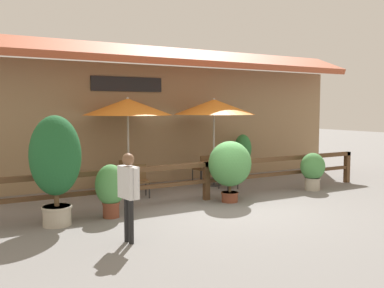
% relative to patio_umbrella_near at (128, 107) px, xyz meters
% --- Properties ---
extents(ground_plane, '(60.00, 60.00, 0.00)m').
position_rel_patio_umbrella_near_xyz_m(ground_plane, '(1.37, -2.86, -2.33)').
color(ground_plane, slate).
extents(building_facade, '(14.28, 1.49, 4.23)m').
position_rel_patio_umbrella_near_xyz_m(building_facade, '(1.37, 1.25, -0.17)').
color(building_facade, '#997A56').
rests_on(building_facade, ground).
extents(patio_railing, '(10.40, 0.14, 0.95)m').
position_rel_patio_umbrella_near_xyz_m(patio_railing, '(1.37, -1.81, -1.64)').
color(patio_railing, brown).
rests_on(patio_railing, ground).
extents(patio_umbrella_near, '(2.40, 2.40, 2.59)m').
position_rel_patio_umbrella_near_xyz_m(patio_umbrella_near, '(0.00, 0.00, 0.00)').
color(patio_umbrella_near, '#B7B2A8').
rests_on(patio_umbrella_near, ground).
extents(dining_table_near, '(0.82, 0.82, 0.71)m').
position_rel_patio_umbrella_near_xyz_m(dining_table_near, '(0.00, -0.00, -1.77)').
color(dining_table_near, olive).
rests_on(dining_table_near, ground).
extents(chair_near_streetside, '(0.49, 0.49, 0.84)m').
position_rel_patio_umbrella_near_xyz_m(chair_near_streetside, '(0.05, -0.65, -1.86)').
color(chair_near_streetside, brown).
rests_on(chair_near_streetside, ground).
extents(chair_near_wallside, '(0.50, 0.50, 0.84)m').
position_rel_patio_umbrella_near_xyz_m(chair_near_wallside, '(0.08, 0.65, -1.86)').
color(chair_near_wallside, brown).
rests_on(chair_near_wallside, ground).
extents(patio_umbrella_middle, '(2.40, 2.40, 2.59)m').
position_rel_patio_umbrella_near_xyz_m(patio_umbrella_middle, '(2.61, -0.21, 0.00)').
color(patio_umbrella_middle, '#B7B2A8').
rests_on(patio_umbrella_middle, ground).
extents(dining_table_middle, '(0.82, 0.82, 0.71)m').
position_rel_patio_umbrella_near_xyz_m(dining_table_middle, '(2.61, -0.21, -1.77)').
color(dining_table_middle, olive).
rests_on(dining_table_middle, ground).
extents(chair_middle_streetside, '(0.48, 0.48, 0.84)m').
position_rel_patio_umbrella_near_xyz_m(chair_middle_streetside, '(2.66, -0.83, -1.86)').
color(chair_middle_streetside, brown).
rests_on(chair_middle_streetside, ground).
extents(chair_middle_wallside, '(0.49, 0.49, 0.84)m').
position_rel_patio_umbrella_near_xyz_m(chair_middle_wallside, '(2.60, 0.40, -1.86)').
color(chair_middle_wallside, brown).
rests_on(chair_middle_wallside, ground).
extents(potted_plant_entrance_palm, '(0.99, 0.89, 2.17)m').
position_rel_patio_umbrella_near_xyz_m(potted_plant_entrance_palm, '(-2.42, -2.35, -1.05)').
color(potted_plant_entrance_palm, '#B7AD99').
rests_on(potted_plant_entrance_palm, ground).
extents(potted_plant_corner_fern, '(0.71, 0.64, 1.05)m').
position_rel_patio_umbrella_near_xyz_m(potted_plant_corner_fern, '(4.62, -2.21, -1.74)').
color(potted_plant_corner_fern, '#B7AD99').
rests_on(potted_plant_corner_fern, ground).
extents(potted_plant_broad_leaf, '(1.08, 0.98, 1.50)m').
position_rel_patio_umbrella_near_xyz_m(potted_plant_broad_leaf, '(1.74, -2.29, -1.42)').
color(potted_plant_broad_leaf, brown).
rests_on(potted_plant_broad_leaf, ground).
extents(potted_plant_tall_tropical, '(0.65, 0.59, 1.13)m').
position_rel_patio_umbrella_near_xyz_m(potted_plant_tall_tropical, '(-1.29, -2.28, -1.70)').
color(potted_plant_tall_tropical, brown).
rests_on(potted_plant_tall_tropical, ground).
extents(potted_plant_small_flowering, '(0.60, 0.54, 1.42)m').
position_rel_patio_umbrella_near_xyz_m(potted_plant_small_flowering, '(4.35, 0.69, -1.54)').
color(potted_plant_small_flowering, brown).
rests_on(potted_plant_small_flowering, ground).
extents(pedestrian, '(0.25, 0.54, 1.54)m').
position_rel_patio_umbrella_near_xyz_m(pedestrian, '(-1.59, -4.06, -1.34)').
color(pedestrian, black).
rests_on(pedestrian, ground).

